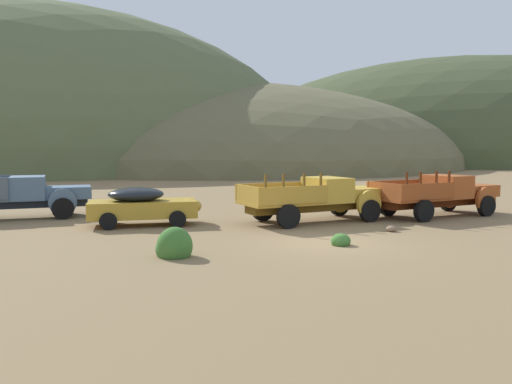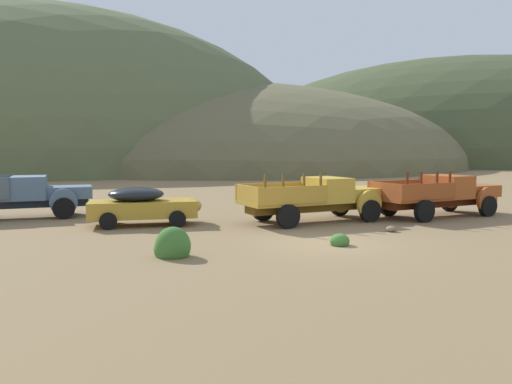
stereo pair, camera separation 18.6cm
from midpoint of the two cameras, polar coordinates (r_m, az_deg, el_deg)
ground_plane at (r=17.41m, az=7.54°, el=-5.64°), size 300.00×300.00×0.00m
hill_center at (r=82.78m, az=-24.21°, el=2.46°), size 86.00×63.64×46.56m
hill_far_left at (r=91.54m, az=-3.72°, el=3.11°), size 77.68×87.64×27.27m
hill_distant at (r=113.97m, az=23.29°, el=3.11°), size 106.48×71.15×41.29m
truck_chalk_blue at (r=25.28m, az=-24.66°, el=-0.37°), size 6.79×3.22×1.91m
car_mustard at (r=21.44m, az=-12.42°, el=-1.47°), size 4.64×2.22×1.57m
truck_faded_yellow at (r=22.32m, az=7.46°, el=-0.64°), size 6.88×3.88×2.16m
truck_oxide_orange at (r=25.40m, az=20.08°, el=-0.22°), size 6.76×3.96×2.16m
bush_between_trucks at (r=17.01m, az=9.16°, el=-5.47°), size 0.65×0.62×0.50m
bush_back_edge at (r=15.27m, az=-9.58°, el=-6.10°), size 1.09×0.95×1.15m
rock_small at (r=20.10m, az=14.63°, el=-3.99°), size 0.39×0.37×0.24m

